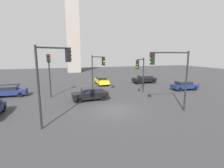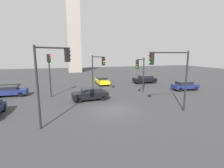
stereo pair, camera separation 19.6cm
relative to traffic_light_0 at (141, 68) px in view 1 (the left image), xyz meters
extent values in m
plane|color=#38383A|center=(-5.08, -4.31, -3.61)|extent=(107.55, 107.55, 0.00)
cylinder|color=black|center=(1.31, 1.67, -1.15)|extent=(0.16, 0.16, 4.92)
cylinder|color=black|center=(-0.05, -0.06, 1.13)|extent=(2.81, 3.53, 0.12)
cube|color=black|center=(-1.25, -1.60, 0.58)|extent=(0.45, 0.45, 1.00)
sphere|color=#4C0F0C|center=(-1.38, -1.75, 0.88)|extent=(0.20, 0.20, 0.20)
sphere|color=#594714|center=(-1.38, -1.75, 0.58)|extent=(0.20, 0.20, 0.20)
sphere|color=green|center=(-1.38, -1.75, 0.28)|extent=(0.20, 0.20, 0.20)
cylinder|color=black|center=(-5.33, 4.90, -0.98)|extent=(0.16, 0.16, 5.25)
cylinder|color=black|center=(-4.90, 3.05, 1.42)|extent=(0.97, 3.73, 0.12)
cube|color=black|center=(-4.52, 1.44, 0.87)|extent=(0.38, 0.38, 1.00)
sphere|color=#4C0F0C|center=(-4.48, 1.24, 1.17)|extent=(0.20, 0.20, 0.20)
sphere|color=yellow|center=(-4.48, 1.24, 0.87)|extent=(0.20, 0.20, 0.20)
sphere|color=#14471E|center=(-4.48, 1.24, 0.57)|extent=(0.20, 0.20, 0.20)
cylinder|color=black|center=(1.41, -6.54, -0.77)|extent=(0.16, 0.16, 5.67)
cylinder|color=black|center=(-0.44, -6.32, 1.91)|extent=(3.72, 0.56, 0.12)
cube|color=black|center=(-2.05, -6.13, 1.36)|extent=(0.36, 0.36, 1.00)
sphere|color=#4C0F0C|center=(-2.25, -6.11, 1.66)|extent=(0.20, 0.20, 0.20)
sphere|color=#594714|center=(-2.25, -6.11, 1.36)|extent=(0.20, 0.20, 0.20)
sphere|color=green|center=(-2.25, -6.11, 1.06)|extent=(0.20, 0.20, 0.20)
cylinder|color=black|center=(-11.32, -6.71, -0.61)|extent=(0.16, 0.16, 5.99)
cylinder|color=black|center=(-10.14, -6.17, 2.22)|extent=(2.42, 1.20, 0.12)
cube|color=black|center=(-9.18, -5.72, 1.67)|extent=(0.42, 0.42, 1.00)
sphere|color=#4C0F0C|center=(-9.00, -5.64, 1.97)|extent=(0.20, 0.20, 0.20)
sphere|color=#594714|center=(-9.00, -5.64, 1.67)|extent=(0.20, 0.20, 0.20)
sphere|color=green|center=(-9.00, -5.64, 1.37)|extent=(0.20, 0.20, 0.20)
cylinder|color=black|center=(-11.12, 2.79, -0.92)|extent=(0.16, 0.16, 5.38)
cube|color=black|center=(-11.12, 2.79, 1.27)|extent=(0.45, 0.45, 1.00)
sphere|color=red|center=(-10.98, 2.65, 1.57)|extent=(0.20, 0.20, 0.20)
sphere|color=#594714|center=(-10.98, 2.65, 1.27)|extent=(0.20, 0.20, 0.20)
sphere|color=#14471E|center=(-10.98, 2.65, 0.97)|extent=(0.20, 0.20, 0.20)
cube|color=navy|center=(8.05, 1.09, -3.00)|extent=(3.97, 1.78, 0.59)
cube|color=black|center=(7.86, 1.09, -2.50)|extent=(2.25, 1.51, 0.50)
cylinder|color=black|center=(9.41, 1.69, -3.29)|extent=(0.64, 0.32, 0.63)
cylinder|color=black|center=(9.35, 0.37, -3.29)|extent=(0.64, 0.32, 0.63)
cylinder|color=black|center=(6.76, 1.80, -3.29)|extent=(0.64, 0.32, 0.63)
cylinder|color=black|center=(6.70, 0.49, -3.29)|extent=(0.64, 0.32, 0.63)
cube|color=black|center=(-6.62, -0.21, -2.97)|extent=(4.18, 1.93, 0.68)
cube|color=black|center=(-6.42, -0.20, -2.42)|extent=(2.37, 1.63, 0.52)
cylinder|color=black|center=(-7.98, -0.99, -3.31)|extent=(0.61, 0.34, 0.59)
cylinder|color=black|center=(-8.05, 0.43, -3.31)|extent=(0.61, 0.34, 0.59)
cylinder|color=black|center=(-5.19, -0.85, -3.31)|extent=(0.61, 0.34, 0.59)
cylinder|color=black|center=(-5.26, 0.57, -3.31)|extent=(0.61, 0.34, 0.59)
cylinder|color=black|center=(-15.18, -1.70, -3.27)|extent=(0.32, 0.68, 0.68)
cube|color=black|center=(5.15, 8.44, -2.95)|extent=(4.25, 1.97, 0.64)
cube|color=black|center=(5.37, 8.44, -2.41)|extent=(2.38, 1.73, 0.51)
cylinder|color=black|center=(3.71, 7.65, -3.27)|extent=(0.68, 0.35, 0.68)
cylinder|color=black|center=(3.72, 9.25, -3.27)|extent=(0.68, 0.35, 0.68)
cylinder|color=black|center=(6.59, 7.64, -3.27)|extent=(0.68, 0.35, 0.68)
cylinder|color=black|center=(6.60, 9.24, -3.27)|extent=(0.68, 0.35, 0.68)
cube|color=yellow|center=(-2.85, 9.30, -2.97)|extent=(1.79, 4.31, 0.63)
cube|color=black|center=(-2.85, 9.52, -2.48)|extent=(1.57, 2.41, 0.42)
cylinder|color=black|center=(-2.13, 7.84, -3.29)|extent=(0.32, 0.64, 0.64)
cylinder|color=black|center=(-3.59, 7.84, -3.29)|extent=(0.32, 0.64, 0.64)
cylinder|color=black|center=(-2.12, 10.77, -3.29)|extent=(0.32, 0.64, 0.64)
cylinder|color=black|center=(-3.58, 10.77, -3.29)|extent=(0.32, 0.64, 0.64)
cube|color=navy|center=(-16.15, 4.56, -2.98)|extent=(4.01, 1.73, 0.61)
cube|color=black|center=(-16.35, 4.57, -2.49)|extent=(2.26, 1.47, 0.47)
cylinder|color=black|center=(-14.78, 5.16, -3.29)|extent=(0.65, 0.31, 0.64)
cylinder|color=black|center=(-14.83, 3.86, -3.29)|extent=(0.65, 0.31, 0.64)
cylinder|color=black|center=(-17.47, 5.26, -3.29)|extent=(0.65, 0.31, 0.64)
cube|color=gray|center=(-5.82, 32.50, 12.84)|extent=(3.83, 3.83, 32.89)
camera|label=1|loc=(-9.79, -18.95, 1.76)|focal=26.37mm
camera|label=2|loc=(-9.61, -19.01, 1.76)|focal=26.37mm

